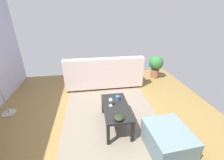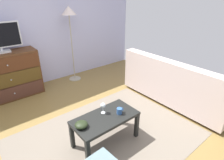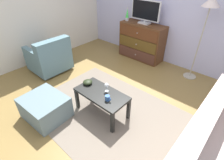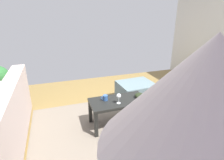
{
  "view_description": "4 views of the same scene",
  "coord_description": "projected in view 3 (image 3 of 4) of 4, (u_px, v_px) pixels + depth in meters",
  "views": [
    {
      "loc": [
        -2.02,
        0.16,
        1.99
      ],
      "look_at": [
        0.31,
        -0.2,
        0.88
      ],
      "focal_mm": 23.81,
      "sensor_mm": 36.0,
      "label": 1
    },
    {
      "loc": [
        -1.06,
        -1.87,
        1.94
      ],
      "look_at": [
        0.31,
        -0.18,
        0.91
      ],
      "focal_mm": 29.33,
      "sensor_mm": 36.0,
      "label": 2
    },
    {
      "loc": [
        1.73,
        -1.77,
        2.18
      ],
      "look_at": [
        0.25,
        -0.12,
        0.67
      ],
      "focal_mm": 27.53,
      "sensor_mm": 36.0,
      "label": 3
    },
    {
      "loc": [
        1.04,
        2.11,
        1.73
      ],
      "look_at": [
        0.24,
        -0.25,
        0.78
      ],
      "focal_mm": 28.88,
      "sensor_mm": 36.0,
      "label": 4
    }
  ],
  "objects": [
    {
      "name": "lava_lamp",
      "position": [
        127.0,
        15.0,
        4.44
      ],
      "size": [
        0.09,
        0.09,
        0.33
      ],
      "color": "#B7B7BC",
      "rests_on": "dresser"
    },
    {
      "name": "wall_accent_rear",
      "position": [
        174.0,
        9.0,
        3.94
      ],
      "size": [
        5.59,
        0.12,
        2.63
      ],
      "primitive_type": "cube",
      "color": "#AFB0D3",
      "rests_on": "ground_plane"
    },
    {
      "name": "armchair",
      "position": [
        50.0,
        58.0,
        4.04
      ],
      "size": [
        0.8,
        0.81,
        0.84
      ],
      "color": "#332319",
      "rests_on": "ground_plane"
    },
    {
      "name": "mug",
      "position": [
        108.0,
        98.0,
        2.62
      ],
      "size": [
        0.11,
        0.08,
        0.08
      ],
      "color": "#305899",
      "rests_on": "coffee_table"
    },
    {
      "name": "wall_plain_left",
      "position": [
        24.0,
        9.0,
        3.93
      ],
      "size": [
        0.12,
        5.07,
        2.63
      ],
      "primitive_type": "cube",
      "color": "silver",
      "rests_on": "ground_plane"
    },
    {
      "name": "area_rug",
      "position": [
        107.0,
        112.0,
        3.03
      ],
      "size": [
        2.6,
        1.9,
        0.01
      ],
      "primitive_type": "cube",
      "color": "#756A5C",
      "rests_on": "ground_plane"
    },
    {
      "name": "dresser",
      "position": [
        142.0,
        42.0,
        4.54
      ],
      "size": [
        1.17,
        0.49,
        0.93
      ],
      "color": "#543019",
      "rests_on": "ground_plane"
    },
    {
      "name": "standing_lamp",
      "position": [
        209.0,
        10.0,
        3.18
      ],
      "size": [
        0.32,
        0.32,
        1.71
      ],
      "color": "#A59E8C",
      "rests_on": "ground_plane"
    },
    {
      "name": "bowl_decorative",
      "position": [
        88.0,
        82.0,
        2.98
      ],
      "size": [
        0.16,
        0.16,
        0.07
      ],
      "primitive_type": "ellipsoid",
      "color": "black",
      "rests_on": "coffee_table"
    },
    {
      "name": "wine_glass",
      "position": [
        107.0,
        85.0,
        2.77
      ],
      "size": [
        0.07,
        0.07,
        0.16
      ],
      "color": "silver",
      "rests_on": "coffee_table"
    },
    {
      "name": "ottoman",
      "position": [
        45.0,
        108.0,
        2.86
      ],
      "size": [
        0.74,
        0.64,
        0.38
      ],
      "primitive_type": "cube",
      "rotation": [
        0.0,
        0.0,
        0.06
      ],
      "color": "slate",
      "rests_on": "ground_plane"
    },
    {
      "name": "tv",
      "position": [
        145.0,
        11.0,
        4.13
      ],
      "size": [
        0.77,
        0.18,
        0.55
      ],
      "color": "silver",
      "rests_on": "dresser"
    },
    {
      "name": "coffee_table",
      "position": [
        102.0,
        96.0,
        2.83
      ],
      "size": [
        0.89,
        0.46,
        0.43
      ],
      "color": "black",
      "rests_on": "ground_plane"
    },
    {
      "name": "ground_plane",
      "position": [
        106.0,
        103.0,
        3.28
      ],
      "size": [
        5.59,
        5.07,
        0.05
      ],
      "primitive_type": "cube",
      "color": "olive"
    }
  ]
}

